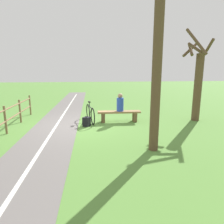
{
  "coord_description": "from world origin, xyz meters",
  "views": [
    {
      "loc": [
        -0.22,
        8.11,
        2.2
      ],
      "look_at": [
        -1.12,
        1.98,
        0.93
      ],
      "focal_mm": 30.57,
      "sensor_mm": 36.0,
      "label": 1
    }
  ],
  "objects": [
    {
      "name": "paved_path",
      "position": [
        1.12,
        4.0,
        0.01
      ],
      "size": [
        3.08,
        36.04,
        0.02
      ],
      "primitive_type": "cube",
      "rotation": [
        0.0,
        0.0,
        -0.03
      ],
      "color": "#66605E",
      "rests_on": "ground_plane"
    },
    {
      "name": "person_seated",
      "position": [
        -1.82,
        -0.24,
        0.86
      ],
      "size": [
        0.33,
        0.33,
        0.8
      ],
      "rotation": [
        0.0,
        0.0,
        -0.06
      ],
      "color": "#2847B7",
      "rests_on": "bench"
    },
    {
      "name": "ground_plane",
      "position": [
        0.0,
        0.0,
        0.0
      ],
      "size": [
        80.0,
        80.0,
        0.0
      ],
      "primitive_type": "plane",
      "color": "#548438"
    },
    {
      "name": "bench",
      "position": [
        -1.77,
        -0.24,
        0.35
      ],
      "size": [
        1.96,
        0.5,
        0.5
      ],
      "rotation": [
        0.0,
        0.0,
        -0.06
      ],
      "color": "#937047",
      "rests_on": "ground_plane"
    },
    {
      "name": "tree_by_path",
      "position": [
        -5.34,
        -0.0,
        1.85
      ],
      "size": [
        1.14,
        1.48,
        4.1
      ],
      "color": "brown",
      "rests_on": "ground_plane"
    },
    {
      "name": "bicycle",
      "position": [
        -0.47,
        -0.44,
        0.39
      ],
      "size": [
        0.34,
        1.81,
        0.92
      ],
      "rotation": [
        0.0,
        0.0,
        1.73
      ],
      "color": "black",
      "rests_on": "ground_plane"
    },
    {
      "name": "tree_far_right",
      "position": [
        -2.18,
        3.11,
        2.54
      ],
      "size": [
        1.45,
        1.27,
        5.61
      ],
      "color": "brown",
      "rests_on": "ground_plane"
    },
    {
      "name": "path_centre_line",
      "position": [
        1.12,
        4.0,
        0.02
      ],
      "size": [
        1.21,
        31.98,
        0.0
      ],
      "primitive_type": "cube",
      "rotation": [
        0.0,
        0.0,
        -0.03
      ],
      "color": "silver",
      "rests_on": "paved_path"
    },
    {
      "name": "backpack",
      "position": [
        -0.29,
        0.29,
        0.19
      ],
      "size": [
        0.37,
        0.37,
        0.39
      ],
      "rotation": [
        0.0,
        0.0,
        4.14
      ],
      "color": "black",
      "rests_on": "ground_plane"
    }
  ]
}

